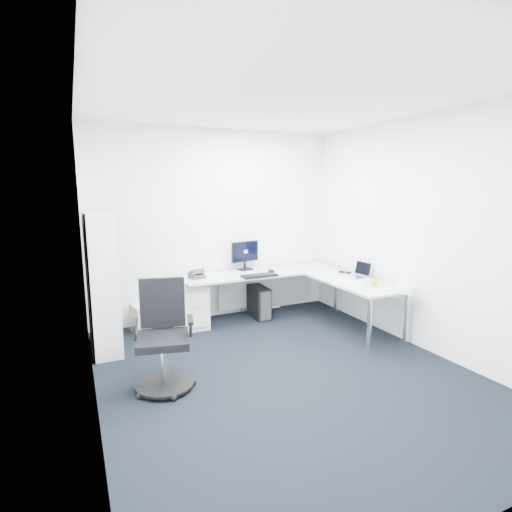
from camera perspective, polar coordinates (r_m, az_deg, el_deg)
name	(u,v)px	position (r m, az deg, el deg)	size (l,w,h in m)	color
ground	(285,373)	(4.29, 4.22, -16.33)	(4.20, 4.20, 0.00)	black
ceiling	(289,98)	(3.94, 4.75, 21.64)	(4.20, 4.20, 0.00)	white
wall_back	(216,225)	(5.81, -5.71, 4.41)	(3.60, 0.02, 2.70)	white
wall_front	(491,296)	(2.33, 30.58, -4.94)	(3.60, 0.02, 2.70)	white
wall_left	(87,257)	(3.41, -22.98, -0.08)	(0.02, 4.20, 2.70)	white
wall_right	(423,234)	(5.02, 22.74, 2.87)	(0.02, 4.20, 2.70)	white
l_desk	(272,300)	(5.57, 2.24, -6.35)	(2.34, 1.31, 0.68)	#B3B5B5
drawer_pedestal	(189,303)	(5.55, -9.56, -6.63)	(0.43, 0.54, 0.66)	#B3B5B5
bookshelf	(102,282)	(4.94, -21.15, -3.45)	(0.32, 0.81, 1.63)	silver
task_chair	(163,337)	(3.89, -13.15, -11.21)	(0.57, 0.57, 1.03)	black
black_pc_tower	(259,302)	(5.89, 0.41, -6.59)	(0.21, 0.47, 0.46)	black
beige_pc_tower	(140,319)	(5.52, -16.22, -8.61)	(0.17, 0.38, 0.36)	beige
power_strip	(270,307)	(6.37, 1.95, -7.28)	(0.34, 0.06, 0.04)	white
monitor	(245,255)	(5.87, -1.53, 0.11)	(0.46, 0.15, 0.44)	black
black_keyboard	(259,275)	(5.48, 0.47, -2.80)	(0.50, 0.18, 0.02)	black
mouse	(271,271)	(5.75, 2.18, -2.16)	(0.06, 0.11, 0.03)	black
desk_phone	(196,274)	(5.42, -8.51, -2.51)	(0.18, 0.18, 0.12)	#2B2B2E
laptop	(354,270)	(5.55, 13.78, -1.94)	(0.30, 0.29, 0.21)	silver
white_keyboard	(350,281)	(5.31, 13.22, -3.53)	(0.13, 0.47, 0.02)	white
headphones	(345,271)	(5.83, 12.59, -2.17)	(0.11, 0.17, 0.05)	black
orange_fruit	(374,282)	(5.18, 16.45, -3.59)	(0.09, 0.09, 0.09)	orange
tissue_box	(405,289)	(4.95, 20.55, -4.48)	(0.12, 0.24, 0.08)	white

